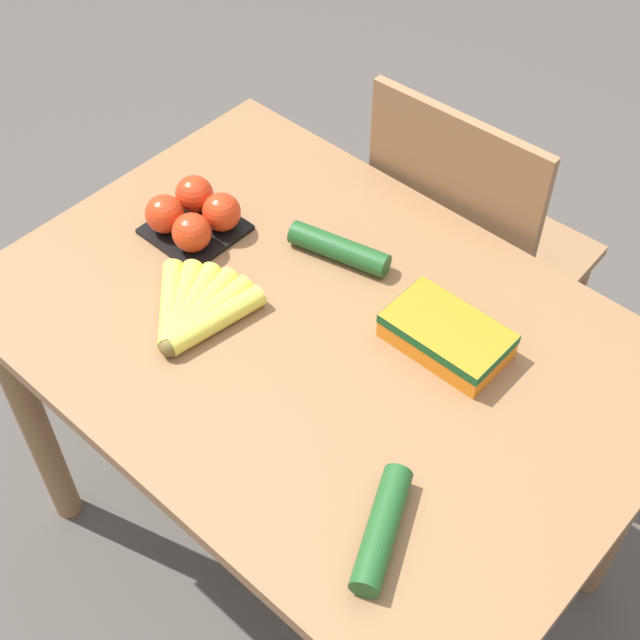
{
  "coord_description": "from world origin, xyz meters",
  "views": [
    {
      "loc": [
        0.65,
        -0.72,
        1.89
      ],
      "look_at": [
        0.0,
        0.0,
        0.78
      ],
      "focal_mm": 50.0,
      "sensor_mm": 36.0,
      "label": 1
    }
  ],
  "objects_px": {
    "cucumber_near": "(382,529)",
    "cucumber_far": "(339,249)",
    "carrot_bag": "(447,334)",
    "chair": "(469,260)",
    "tomato_pack": "(193,215)",
    "banana_bunch": "(195,311)"
  },
  "relations": [
    {
      "from": "cucumber_far",
      "to": "chair",
      "type": "bearing_deg",
      "value": 83.4
    },
    {
      "from": "banana_bunch",
      "to": "carrot_bag",
      "type": "height_order",
      "value": "carrot_bag"
    },
    {
      "from": "chair",
      "to": "cucumber_far",
      "type": "xyz_separation_m",
      "value": [
        -0.05,
        -0.39,
        0.29
      ]
    },
    {
      "from": "banana_bunch",
      "to": "cucumber_near",
      "type": "bearing_deg",
      "value": -11.59
    },
    {
      "from": "carrot_bag",
      "to": "cucumber_near",
      "type": "xyz_separation_m",
      "value": [
        0.14,
        -0.34,
        -0.01
      ]
    },
    {
      "from": "banana_bunch",
      "to": "carrot_bag",
      "type": "relative_size",
      "value": 1.01
    },
    {
      "from": "banana_bunch",
      "to": "cucumber_near",
      "type": "height_order",
      "value": "cucumber_near"
    },
    {
      "from": "tomato_pack",
      "to": "cucumber_far",
      "type": "relative_size",
      "value": 0.81
    },
    {
      "from": "chair",
      "to": "tomato_pack",
      "type": "xyz_separation_m",
      "value": [
        -0.29,
        -0.52,
        0.3
      ]
    },
    {
      "from": "carrot_bag",
      "to": "cucumber_near",
      "type": "height_order",
      "value": "carrot_bag"
    },
    {
      "from": "tomato_pack",
      "to": "carrot_bag",
      "type": "height_order",
      "value": "tomato_pack"
    },
    {
      "from": "cucumber_far",
      "to": "cucumber_near",
      "type": "bearing_deg",
      "value": -42.42
    },
    {
      "from": "banana_bunch",
      "to": "cucumber_near",
      "type": "relative_size",
      "value": 1.06
    },
    {
      "from": "carrot_bag",
      "to": "chair",
      "type": "bearing_deg",
      "value": 117.37
    },
    {
      "from": "chair",
      "to": "cucumber_near",
      "type": "relative_size",
      "value": 4.92
    },
    {
      "from": "chair",
      "to": "tomato_pack",
      "type": "distance_m",
      "value": 0.67
    },
    {
      "from": "carrot_bag",
      "to": "cucumber_far",
      "type": "distance_m",
      "value": 0.27
    },
    {
      "from": "carrot_bag",
      "to": "tomato_pack",
      "type": "bearing_deg",
      "value": -169.97
    },
    {
      "from": "carrot_bag",
      "to": "cucumber_near",
      "type": "bearing_deg",
      "value": -67.1
    },
    {
      "from": "cucumber_near",
      "to": "cucumber_far",
      "type": "distance_m",
      "value": 0.56
    },
    {
      "from": "chair",
      "to": "banana_bunch",
      "type": "height_order",
      "value": "chair"
    },
    {
      "from": "tomato_pack",
      "to": "carrot_bag",
      "type": "xyz_separation_m",
      "value": [
        0.51,
        0.09,
        -0.01
      ]
    }
  ]
}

